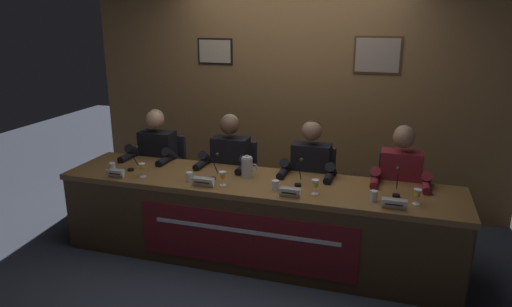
# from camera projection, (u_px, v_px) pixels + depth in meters

# --- Properties ---
(ground_plane) EXTENTS (12.00, 12.00, 0.00)m
(ground_plane) POSITION_uv_depth(u_px,v_px,m) (256.00, 255.00, 4.31)
(ground_plane) COLOR #383D4C
(wall_back_panelled) EXTENTS (4.75, 0.14, 2.60)m
(wall_back_panelled) POSITION_uv_depth(u_px,v_px,m) (293.00, 93.00, 5.21)
(wall_back_panelled) COLOR brown
(wall_back_panelled) RESTS_ON ground_plane
(conference_table) EXTENTS (3.55, 0.78, 0.74)m
(conference_table) POSITION_uv_depth(u_px,v_px,m) (252.00, 209.00, 4.06)
(conference_table) COLOR brown
(conference_table) RESTS_ON ground_plane
(chair_far_left) EXTENTS (0.44, 0.45, 0.90)m
(chair_far_left) POSITION_uv_depth(u_px,v_px,m) (165.00, 178.00, 5.06)
(chair_far_left) COLOR black
(chair_far_left) RESTS_ON ground_plane
(panelist_far_left) EXTENTS (0.51, 0.48, 1.23)m
(panelist_far_left) POSITION_uv_depth(u_px,v_px,m) (154.00, 159.00, 4.79)
(panelist_far_left) COLOR black
(panelist_far_left) RESTS_ON ground_plane
(nameplate_far_left) EXTENTS (0.16, 0.06, 0.08)m
(nameplate_far_left) POSITION_uv_depth(u_px,v_px,m) (116.00, 173.00, 4.16)
(nameplate_far_left) COLOR white
(nameplate_far_left) RESTS_ON conference_table
(juice_glass_far_left) EXTENTS (0.06, 0.06, 0.12)m
(juice_glass_far_left) POSITION_uv_depth(u_px,v_px,m) (142.00, 167.00, 4.18)
(juice_glass_far_left) COLOR white
(juice_glass_far_left) RESTS_ON conference_table
(water_cup_far_left) EXTENTS (0.06, 0.06, 0.08)m
(water_cup_far_left) POSITION_uv_depth(u_px,v_px,m) (112.00, 168.00, 4.32)
(water_cup_far_left) COLOR silver
(water_cup_far_left) RESTS_ON conference_table
(microphone_far_left) EXTENTS (0.06, 0.17, 0.22)m
(microphone_far_left) POSITION_uv_depth(u_px,v_px,m) (133.00, 162.00, 4.38)
(microphone_far_left) COLOR black
(microphone_far_left) RESTS_ON conference_table
(chair_center_left) EXTENTS (0.44, 0.45, 0.90)m
(chair_center_left) POSITION_uv_depth(u_px,v_px,m) (235.00, 186.00, 4.82)
(chair_center_left) COLOR black
(chair_center_left) RESTS_ON ground_plane
(panelist_center_left) EXTENTS (0.51, 0.48, 1.23)m
(panelist_center_left) POSITION_uv_depth(u_px,v_px,m) (228.00, 167.00, 4.56)
(panelist_center_left) COLOR black
(panelist_center_left) RESTS_ON ground_plane
(nameplate_center_left) EXTENTS (0.20, 0.06, 0.08)m
(nameplate_center_left) POSITION_uv_depth(u_px,v_px,m) (203.00, 182.00, 3.95)
(nameplate_center_left) COLOR white
(nameplate_center_left) RESTS_ON conference_table
(juice_glass_center_left) EXTENTS (0.06, 0.06, 0.12)m
(juice_glass_center_left) POSITION_uv_depth(u_px,v_px,m) (223.00, 176.00, 3.96)
(juice_glass_center_left) COLOR white
(juice_glass_center_left) RESTS_ON conference_table
(water_cup_center_left) EXTENTS (0.06, 0.06, 0.08)m
(water_cup_center_left) POSITION_uv_depth(u_px,v_px,m) (190.00, 177.00, 4.07)
(water_cup_center_left) COLOR silver
(water_cup_center_left) RESTS_ON conference_table
(microphone_center_left) EXTENTS (0.06, 0.17, 0.22)m
(microphone_center_left) POSITION_uv_depth(u_px,v_px,m) (214.00, 170.00, 4.13)
(microphone_center_left) COLOR black
(microphone_center_left) RESTS_ON conference_table
(chair_center_right) EXTENTS (0.44, 0.45, 0.90)m
(chair_center_right) POSITION_uv_depth(u_px,v_px,m) (312.00, 195.00, 4.59)
(chair_center_right) COLOR black
(chair_center_right) RESTS_ON ground_plane
(panelist_center_right) EXTENTS (0.51, 0.48, 1.23)m
(panelist_center_right) POSITION_uv_depth(u_px,v_px,m) (309.00, 175.00, 4.33)
(panelist_center_right) COLOR black
(panelist_center_right) RESTS_ON ground_plane
(nameplate_center_right) EXTENTS (0.17, 0.06, 0.08)m
(nameplate_center_right) POSITION_uv_depth(u_px,v_px,m) (290.00, 192.00, 3.71)
(nameplate_center_right) COLOR white
(nameplate_center_right) RESTS_ON conference_table
(juice_glass_center_right) EXTENTS (0.06, 0.06, 0.12)m
(juice_glass_center_right) POSITION_uv_depth(u_px,v_px,m) (315.00, 184.00, 3.76)
(juice_glass_center_right) COLOR white
(juice_glass_center_right) RESTS_ON conference_table
(water_cup_center_right) EXTENTS (0.06, 0.06, 0.08)m
(water_cup_center_right) POSITION_uv_depth(u_px,v_px,m) (275.00, 186.00, 3.86)
(water_cup_center_right) COLOR silver
(water_cup_center_right) RESTS_ON conference_table
(microphone_center_right) EXTENTS (0.06, 0.17, 0.22)m
(microphone_center_right) POSITION_uv_depth(u_px,v_px,m) (299.00, 176.00, 3.98)
(microphone_center_right) COLOR black
(microphone_center_right) RESTS_ON conference_table
(chair_far_right) EXTENTS (0.44, 0.45, 0.90)m
(chair_far_right) POSITION_uv_depth(u_px,v_px,m) (397.00, 204.00, 4.36)
(chair_far_right) COLOR black
(chair_far_right) RESTS_ON ground_plane
(panelist_far_right) EXTENTS (0.51, 0.48, 1.23)m
(panelist_far_right) POSITION_uv_depth(u_px,v_px,m) (400.00, 184.00, 4.10)
(panelist_far_right) COLOR black
(panelist_far_right) RESTS_ON ground_plane
(nameplate_far_right) EXTENTS (0.19, 0.06, 0.08)m
(nameplate_far_right) POSITION_uv_depth(u_px,v_px,m) (394.00, 204.00, 3.49)
(nameplate_far_right) COLOR white
(nameplate_far_right) RESTS_ON conference_table
(juice_glass_far_right) EXTENTS (0.06, 0.06, 0.12)m
(juice_glass_far_right) POSITION_uv_depth(u_px,v_px,m) (417.00, 194.00, 3.56)
(juice_glass_far_right) COLOR white
(juice_glass_far_right) RESTS_ON conference_table
(water_cup_far_right) EXTENTS (0.06, 0.06, 0.08)m
(water_cup_far_right) POSITION_uv_depth(u_px,v_px,m) (374.00, 196.00, 3.64)
(water_cup_far_right) COLOR silver
(water_cup_far_right) RESTS_ON conference_table
(microphone_far_right) EXTENTS (0.06, 0.17, 0.22)m
(microphone_far_right) POSITION_uv_depth(u_px,v_px,m) (397.00, 186.00, 3.75)
(microphone_far_right) COLOR black
(microphone_far_right) RESTS_ON conference_table
(water_pitcher_central) EXTENTS (0.15, 0.10, 0.21)m
(water_pitcher_central) POSITION_uv_depth(u_px,v_px,m) (247.00, 167.00, 4.16)
(water_pitcher_central) COLOR silver
(water_pitcher_central) RESTS_ON conference_table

